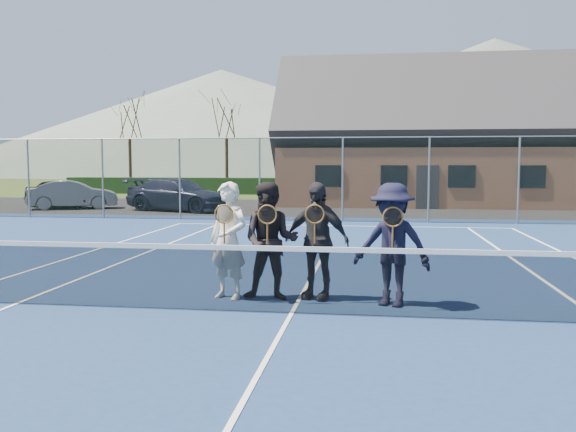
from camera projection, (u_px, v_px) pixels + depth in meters
name	position (u px, v px, depth m)	size (l,w,h in m)	color
ground	(350.00, 208.00, 28.16)	(220.00, 220.00, 0.00)	#374D1B
court_surface	(292.00, 315.00, 8.43)	(30.00, 30.00, 0.02)	navy
tarmac_carpark	(265.00, 207.00, 28.72)	(40.00, 12.00, 0.01)	black
hedge_row	(357.00, 187.00, 39.95)	(40.00, 1.20, 1.10)	black
hill_west	(222.00, 123.00, 104.85)	(110.00, 110.00, 18.00)	slate
hill_centre	(493.00, 108.00, 98.39)	(120.00, 120.00, 22.00)	#506058
car_a	(65.00, 193.00, 28.72)	(1.61, 3.99, 1.36)	black
car_b	(73.00, 195.00, 27.84)	(1.37, 3.93, 1.30)	gray
car_c	(179.00, 195.00, 26.59)	(2.00, 4.91, 1.43)	#1A1E34
court_markings	(292.00, 314.00, 8.43)	(11.03, 23.83, 0.01)	white
tennis_net	(292.00, 277.00, 8.39)	(11.68, 0.08, 1.10)	slate
perimeter_fence	(343.00, 179.00, 21.62)	(30.07, 0.07, 3.02)	slate
clubhouse	(432.00, 126.00, 31.20)	(15.60, 8.20, 7.70)	#9E6B4C
tree_a	(129.00, 110.00, 42.71)	(3.20, 3.20, 7.77)	#341D13
tree_b	(226.00, 109.00, 41.74)	(3.20, 3.20, 7.77)	#321E12
tree_c	(389.00, 107.00, 40.20)	(3.20, 3.20, 7.77)	#352613
tree_d	(547.00, 105.00, 38.80)	(3.20, 3.20, 7.77)	#372014
player_a	(229.00, 240.00, 9.32)	(0.78, 0.66, 1.80)	white
player_b	(271.00, 241.00, 9.25)	(0.88, 0.69, 1.80)	black
player_c	(316.00, 240.00, 9.32)	(1.14, 0.75, 1.80)	#232328
player_d	(392.00, 245.00, 8.85)	(1.33, 1.06, 1.80)	black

